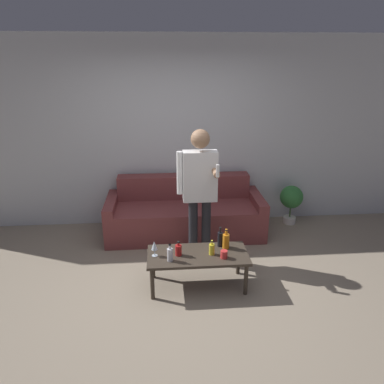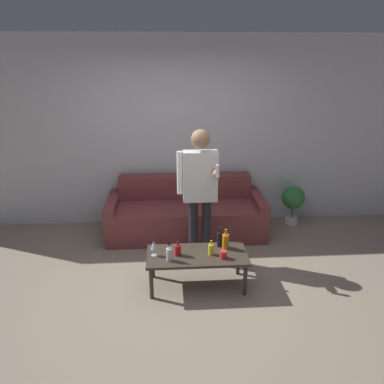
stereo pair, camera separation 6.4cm
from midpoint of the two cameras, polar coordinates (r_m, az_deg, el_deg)
ground_plane at (r=4.12m, az=-0.98°, el=-15.77°), size 16.00×16.00×0.00m
wall_back at (r=5.44m, az=-2.14°, el=8.86°), size 8.00×0.06×2.70m
couch at (r=5.34m, az=-0.59°, el=-3.31°), size 2.18×0.85×0.79m
coffee_table at (r=4.11m, az=1.24°, el=-9.96°), size 1.09×0.50×0.40m
bottle_orange at (r=4.04m, az=-1.72°, el=-8.78°), size 0.07×0.07×0.16m
bottle_green at (r=3.94m, az=-3.03°, el=-9.42°), size 0.06×0.06×0.19m
bottle_dark at (r=4.05m, az=3.39°, el=-8.68°), size 0.06×0.06×0.17m
bottle_yellow at (r=4.18m, az=5.58°, el=-7.44°), size 0.08×0.08×0.23m
bottle_red at (r=4.21m, az=4.69°, el=-7.13°), size 0.06×0.06×0.23m
wine_glass_near at (r=4.02m, az=-5.40°, el=-8.14°), size 0.07×0.07×0.17m
cup_on_table at (r=4.01m, az=5.25°, el=-9.47°), size 0.07×0.07×0.09m
person_standing_front at (r=4.38m, az=1.61°, el=0.95°), size 0.47×0.42×1.64m
potted_plant at (r=5.77m, az=15.45°, el=-1.10°), size 0.34×0.34×0.59m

